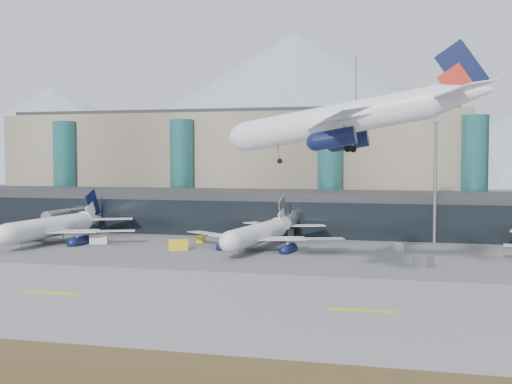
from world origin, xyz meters
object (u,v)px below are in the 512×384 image
lightmast_mid (435,174)px  hero_jet (364,108)px  veh_b (201,239)px  veh_g (399,247)px  veh_a (99,239)px  veh_c (423,261)px  jet_parked_left (60,220)px  jet_parked_mid (263,227)px  veh_h (178,245)px  veh_f (38,235)px

lightmast_mid → hero_jet: hero_jet is taller
veh_b → veh_g: (40.57, -2.50, -0.02)m
veh_a → veh_b: (19.65, 7.27, -0.34)m
lightmast_mid → veh_b: (-47.54, -9.91, -13.76)m
hero_jet → veh_b: hero_jet is taller
veh_c → jet_parked_left: bearing=-147.9°
hero_jet → jet_parked_mid: hero_jet is taller
hero_jet → veh_h: size_ratio=9.73×
veh_a → veh_c: size_ratio=1.11×
veh_h → jet_parked_left: bearing=141.6°
veh_b → veh_c: 48.95m
veh_b → lightmast_mid: bearing=-83.6°
veh_g → veh_b: bearing=-113.5°
jet_parked_left → veh_c: jet_parked_left is taller
hero_jet → veh_g: bearing=87.5°
jet_parked_left → veh_c: bearing=-97.1°
veh_b → veh_f: (-36.01, -3.83, 0.20)m
veh_g → veh_h: (-41.02, -9.64, 0.37)m
lightmast_mid → veh_c: size_ratio=7.94×
veh_f → veh_a: bearing=-131.6°
jet_parked_left → jet_parked_mid: jet_parked_left is taller
hero_jet → jet_parked_mid: (-22.16, 37.91, -19.83)m
hero_jet → veh_b: (-36.83, 43.61, -23.37)m
veh_a → veh_h: (19.20, -4.87, 0.01)m
lightmast_mid → jet_parked_mid: lightmast_mid is taller
lightmast_mid → veh_b: bearing=-168.2°
veh_f → veh_g: 76.60m
jet_parked_left → lightmast_mid: bearing=-74.9°
hero_jet → veh_g: 47.44m
lightmast_mid → jet_parked_mid: (-32.86, -15.62, -10.22)m
veh_a → veh_b: bearing=1.5°
veh_g → veh_a: bearing=-105.4°
lightmast_mid → veh_g: lightmast_mid is taller
veh_g → veh_h: bearing=-96.7°
hero_jet → veh_c: bearing=74.3°
jet_parked_left → veh_f: size_ratio=12.01×
veh_a → veh_g: (60.22, 4.77, -0.36)m
veh_h → lightmast_mid: bearing=-1.0°
veh_b → veh_g: veh_b is taller
veh_b → veh_h: 12.15m
jet_parked_mid → veh_f: size_ratio=11.11×
veh_b → hero_jet: bearing=-145.2°
lightmast_mid → veh_c: (-2.76, -29.69, -13.52)m
jet_parked_mid → lightmast_mid: bearing=-56.5°
veh_b → veh_f: veh_f is taller
veh_h → jet_parked_mid: bearing=-2.6°
veh_c → veh_g: veh_c is taller
hero_jet → veh_f: hero_jet is taller
veh_a → veh_g: size_ratio=1.63×
hero_jet → veh_a: size_ratio=9.99×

